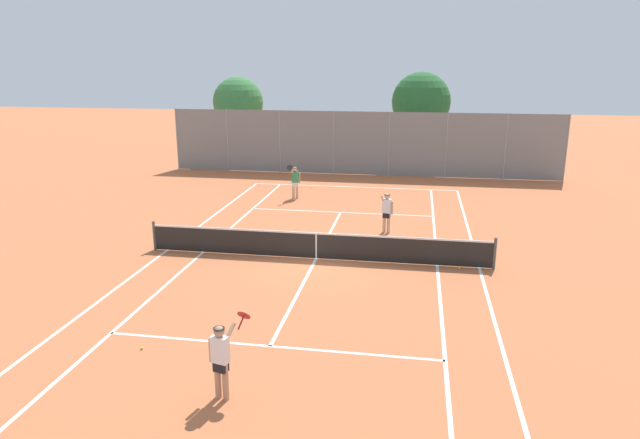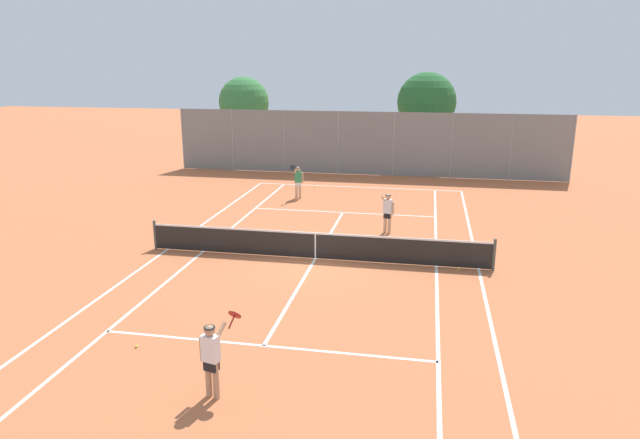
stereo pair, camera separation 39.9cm
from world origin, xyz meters
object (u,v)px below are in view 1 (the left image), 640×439
at_px(loose_tennis_ball_3, 142,348).
at_px(loose_tennis_ball_0, 284,255).
at_px(loose_tennis_ball_1, 311,188).
at_px(player_far_right, 387,211).
at_px(tree_behind_left, 239,104).
at_px(tennis_net, 316,245).
at_px(tree_behind_right, 420,104).
at_px(player_near_side, 221,357).
at_px(loose_tennis_ball_2, 459,268).
at_px(player_far_left, 295,180).

bearing_deg(loose_tennis_ball_3, loose_tennis_ball_0, 76.06).
bearing_deg(loose_tennis_ball_0, loose_tennis_ball_1, 95.57).
height_order(player_far_right, tree_behind_left, tree_behind_left).
bearing_deg(player_far_right, loose_tennis_ball_0, -134.77).
bearing_deg(tennis_net, tree_behind_right, 79.96).
relative_size(tennis_net, player_far_right, 7.50).
xyz_separation_m(tennis_net, tree_behind_right, (3.37, 19.02, 3.50)).
bearing_deg(loose_tennis_ball_0, tree_behind_right, 76.44).
relative_size(player_near_side, player_far_right, 1.11).
distance_m(loose_tennis_ball_2, tree_behind_right, 19.70).
distance_m(tennis_net, player_far_right, 4.21).
xyz_separation_m(tree_behind_left, tree_behind_right, (12.13, -0.44, 0.17)).
distance_m(player_near_side, player_far_right, 12.51).
height_order(loose_tennis_ball_0, tree_behind_left, tree_behind_left).
bearing_deg(loose_tennis_ball_3, tree_behind_right, 76.34).
xyz_separation_m(player_far_right, loose_tennis_ball_3, (-5.18, -10.62, -0.88)).
bearing_deg(loose_tennis_ball_1, player_far_right, -59.71).
height_order(player_far_left, tree_behind_right, tree_behind_right).
xyz_separation_m(player_near_side, player_far_right, (2.61, 12.23, -0.02)).
distance_m(player_near_side, loose_tennis_ball_2, 9.98).
distance_m(tennis_net, player_far_left, 9.12).
bearing_deg(player_near_side, loose_tennis_ball_2, 58.22).
xyz_separation_m(loose_tennis_ball_0, loose_tennis_ball_2, (6.02, -0.36, 0.00)).
xyz_separation_m(player_far_right, tree_behind_left, (-10.98, 15.90, 2.93)).
bearing_deg(tree_behind_left, loose_tennis_ball_0, -68.59).
relative_size(player_far_left, loose_tennis_ball_2, 26.88).
xyz_separation_m(player_far_left, tree_behind_left, (-6.16, 10.73, 2.91)).
bearing_deg(loose_tennis_ball_3, loose_tennis_ball_1, 87.80).
xyz_separation_m(loose_tennis_ball_3, tree_behind_right, (6.34, 26.08, 3.98)).
bearing_deg(loose_tennis_ball_2, loose_tennis_ball_0, 176.61).
relative_size(tennis_net, loose_tennis_ball_0, 181.82).
xyz_separation_m(loose_tennis_ball_0, loose_tennis_ball_3, (-1.79, -7.19, 0.00)).
distance_m(player_near_side, tree_behind_right, 28.11).
xyz_separation_m(tennis_net, tree_behind_left, (-8.76, 19.46, 3.33)).
xyz_separation_m(player_far_left, tree_behind_right, (5.98, 10.29, 3.08)).
xyz_separation_m(player_far_left, loose_tennis_ball_1, (0.34, 2.50, -0.89)).
bearing_deg(player_far_left, loose_tennis_ball_0, -80.60).
relative_size(tree_behind_left, tree_behind_right, 0.94).
xyz_separation_m(loose_tennis_ball_1, tree_behind_left, (-6.50, 8.23, 3.81)).
xyz_separation_m(player_near_side, loose_tennis_ball_2, (5.24, 8.45, -0.89)).
relative_size(player_near_side, loose_tennis_ball_2, 26.88).
xyz_separation_m(loose_tennis_ball_1, loose_tennis_ball_3, (-0.70, -18.29, 0.00)).
bearing_deg(player_near_side, loose_tennis_ball_1, 95.36).
xyz_separation_m(player_near_side, tree_behind_left, (-8.36, 28.13, 2.91)).
distance_m(loose_tennis_ball_1, tree_behind_right, 10.40).
distance_m(loose_tennis_ball_0, tree_behind_right, 19.83).
distance_m(loose_tennis_ball_0, loose_tennis_ball_2, 6.03).
bearing_deg(player_far_right, loose_tennis_ball_2, -55.27).
bearing_deg(tennis_net, player_far_right, 58.11).
distance_m(player_far_left, loose_tennis_ball_1, 2.68).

